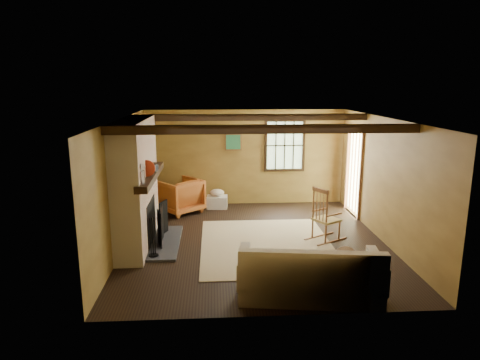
{
  "coord_description": "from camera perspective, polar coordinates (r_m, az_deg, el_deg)",
  "views": [
    {
      "loc": [
        -0.79,
        -7.87,
        3.04
      ],
      "look_at": [
        -0.27,
        0.4,
        1.15
      ],
      "focal_mm": 32.0,
      "sensor_mm": 36.0,
      "label": 1
    }
  ],
  "objects": [
    {
      "name": "sofa",
      "position": [
        6.4,
        9.33,
        -12.73
      ],
      "size": [
        2.16,
        1.18,
        0.83
      ],
      "rotation": [
        0.0,
        0.0,
        -0.14
      ],
      "color": "silver",
      "rests_on": "ground"
    },
    {
      "name": "basket_pillow",
      "position": [
        10.59,
        -3.08,
        -1.7
      ],
      "size": [
        0.43,
        0.38,
        0.18
      ],
      "primitive_type": "ellipsoid",
      "rotation": [
        0.0,
        0.0,
        -0.31
      ],
      "color": "silver",
      "rests_on": "laundry_basket"
    },
    {
      "name": "room_envelope",
      "position": [
        8.31,
        3.47,
        3.06
      ],
      "size": [
        5.02,
        5.52,
        2.44
      ],
      "color": "olive",
      "rests_on": "ground"
    },
    {
      "name": "fireplace",
      "position": [
        8.23,
        -13.51,
        -1.14
      ],
      "size": [
        1.02,
        2.3,
        2.4
      ],
      "color": "#A54F3F",
      "rests_on": "ground"
    },
    {
      "name": "rug",
      "position": [
        8.31,
        3.57,
        -8.64
      ],
      "size": [
        2.5,
        3.0,
        0.01
      ],
      "primitive_type": "cube",
      "color": "tan",
      "rests_on": "ground"
    },
    {
      "name": "laundry_basket",
      "position": [
        10.66,
        -3.07,
        -2.94
      ],
      "size": [
        0.53,
        0.41,
        0.3
      ],
      "primitive_type": "cube",
      "rotation": [
        0.0,
        0.0,
        -0.07
      ],
      "color": "white",
      "rests_on": "ground"
    },
    {
      "name": "ground",
      "position": [
        8.48,
        2.04,
        -8.2
      ],
      "size": [
        5.5,
        5.5,
        0.0
      ],
      "primitive_type": "plane",
      "color": "black",
      "rests_on": "ground"
    },
    {
      "name": "firewood_pile",
      "position": [
        10.95,
        -10.16,
        -2.91
      ],
      "size": [
        0.6,
        0.11,
        0.22
      ],
      "color": "brown",
      "rests_on": "ground"
    },
    {
      "name": "armchair",
      "position": [
        10.32,
        -7.98,
        -2.09
      ],
      "size": [
        1.25,
        1.25,
        0.82
      ],
      "primitive_type": "imported",
      "rotation": [
        0.0,
        0.0,
        -2.44
      ],
      "color": "#BF6026",
      "rests_on": "ground"
    },
    {
      "name": "rocking_chair",
      "position": [
        8.57,
        11.25,
        -4.98
      ],
      "size": [
        0.88,
        0.74,
        1.08
      ],
      "rotation": [
        0.0,
        0.0,
        2.1
      ],
      "color": "tan",
      "rests_on": "ground"
    }
  ]
}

